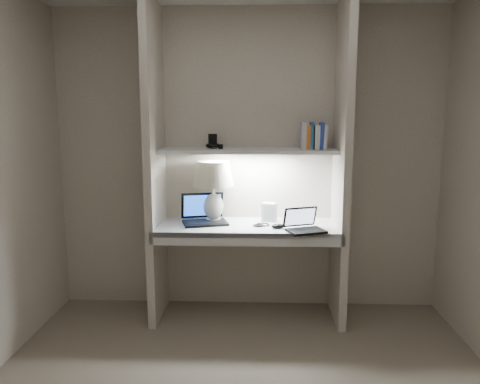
{
  "coord_description": "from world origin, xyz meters",
  "views": [
    {
      "loc": [
        0.08,
        -2.41,
        1.64
      ],
      "look_at": [
        -0.05,
        1.05,
        1.06
      ],
      "focal_mm": 35.0,
      "sensor_mm": 36.0,
      "label": 1
    }
  ],
  "objects_px": {
    "table_lamp": "(213,181)",
    "laptop_main": "(204,216)",
    "laptop_netbook": "(304,226)",
    "speaker": "(269,212)",
    "book_row": "(313,136)"
  },
  "relations": [
    {
      "from": "table_lamp",
      "to": "laptop_main",
      "type": "bearing_deg",
      "value": -144.82
    },
    {
      "from": "laptop_main",
      "to": "book_row",
      "type": "relative_size",
      "value": 1.93
    },
    {
      "from": "laptop_netbook",
      "to": "book_row",
      "type": "relative_size",
      "value": 1.55
    },
    {
      "from": "table_lamp",
      "to": "book_row",
      "type": "xyz_separation_m",
      "value": [
        0.8,
        -0.01,
        0.36
      ]
    },
    {
      "from": "table_lamp",
      "to": "speaker",
      "type": "height_order",
      "value": "table_lamp"
    },
    {
      "from": "laptop_main",
      "to": "laptop_netbook",
      "type": "relative_size",
      "value": 1.25
    },
    {
      "from": "laptop_main",
      "to": "table_lamp",
      "type": "bearing_deg",
      "value": 19.43
    },
    {
      "from": "laptop_main",
      "to": "speaker",
      "type": "relative_size",
      "value": 2.68
    },
    {
      "from": "table_lamp",
      "to": "laptop_main",
      "type": "xyz_separation_m",
      "value": [
        -0.07,
        -0.05,
        -0.28
      ]
    },
    {
      "from": "table_lamp",
      "to": "laptop_main",
      "type": "distance_m",
      "value": 0.29
    },
    {
      "from": "speaker",
      "to": "table_lamp",
      "type": "bearing_deg",
      "value": -154.57
    },
    {
      "from": "laptop_main",
      "to": "speaker",
      "type": "height_order",
      "value": "laptop_main"
    },
    {
      "from": "laptop_netbook",
      "to": "laptop_main",
      "type": "bearing_deg",
      "value": 141.95
    },
    {
      "from": "table_lamp",
      "to": "speaker",
      "type": "relative_size",
      "value": 3.21
    },
    {
      "from": "laptop_netbook",
      "to": "book_row",
      "type": "distance_m",
      "value": 0.72
    }
  ]
}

